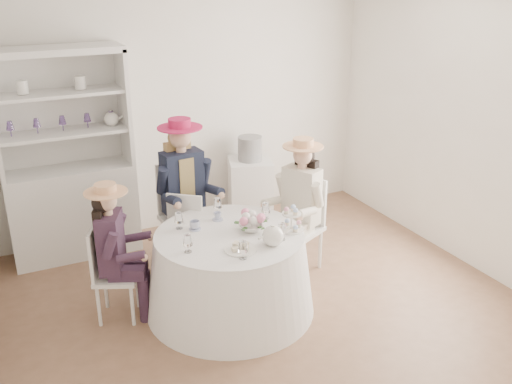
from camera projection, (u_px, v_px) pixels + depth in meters
name	position (u px, v px, depth m)	size (l,w,h in m)	color
ground	(261.00, 302.00, 5.22)	(4.50, 4.50, 0.00)	brown
wall_back	(182.00, 111.00, 6.39)	(4.50, 4.50, 0.00)	white
wall_front	(428.00, 270.00, 3.05)	(4.50, 4.50, 0.00)	white
wall_right	(464.00, 131.00, 5.64)	(4.50, 4.50, 0.00)	white
tea_table	(230.00, 272.00, 5.00)	(1.49, 1.49, 0.74)	white
hutch	(70.00, 185.00, 5.87)	(1.32, 0.58, 2.16)	silver
side_table	(250.00, 190.00, 6.78)	(0.49, 0.49, 0.76)	silver
hatbox	(250.00, 148.00, 6.59)	(0.28, 0.28, 0.28)	black
guest_left	(114.00, 244.00, 4.76)	(0.52, 0.47, 1.24)	silver
guest_mid	(184.00, 185.00, 5.60)	(0.56, 0.58, 1.53)	silver
guest_right	(300.00, 198.00, 5.51)	(0.58, 0.53, 1.37)	silver
spare_chair	(189.00, 230.00, 5.54)	(0.51, 0.51, 0.88)	silver
teacup_a	(195.00, 226.00, 4.93)	(0.09, 0.09, 0.07)	white
teacup_b	(218.00, 217.00, 5.11)	(0.07, 0.07, 0.07)	white
teacup_c	(251.00, 219.00, 5.07)	(0.08, 0.08, 0.06)	white
flower_bowl	(251.00, 228.00, 4.90)	(0.21, 0.21, 0.05)	white
flower_arrangement	(251.00, 219.00, 4.91)	(0.20, 0.21, 0.08)	pink
table_teapot	(273.00, 236.00, 4.65)	(0.25, 0.18, 0.19)	white
sandwich_plate	(240.00, 248.00, 4.58)	(0.27, 0.27, 0.06)	white
cupcake_stand	(291.00, 221.00, 4.91)	(0.22, 0.22, 0.21)	white
stemware_set	(229.00, 226.00, 4.83)	(0.93, 0.98, 0.15)	white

